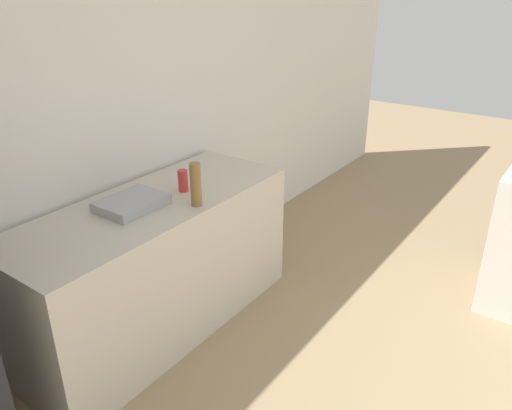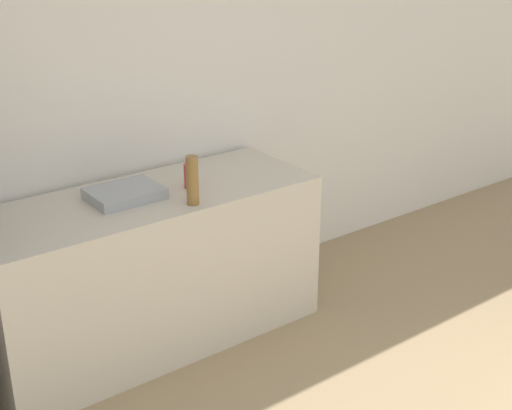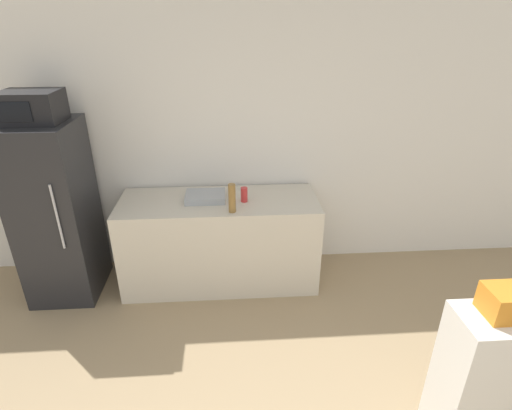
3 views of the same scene
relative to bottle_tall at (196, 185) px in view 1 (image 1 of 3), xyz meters
The scene contains 5 objects.
wall_back 0.72m from the bottle_tall, 95.26° to the left, with size 8.00×0.06×2.60m, color white.
counter 0.64m from the bottle_tall, 116.38° to the left, with size 1.88×0.70×0.89m, color beige.
sink_basin 0.39m from the bottle_tall, 131.55° to the left, with size 0.37×0.28×0.06m, color #9EA3A8.
bottle_tall is the anchor object (origin of this frame).
bottle_short 0.25m from the bottle_tall, 61.80° to the left, with size 0.06×0.06×0.14m, color red.
Camera 1 is at (-1.91, 0.90, 2.11)m, focal length 35.00 mm.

